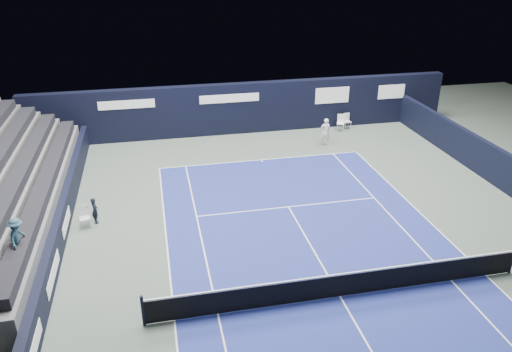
{
  "coord_description": "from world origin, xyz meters",
  "views": [
    {
      "loc": [
        -5.57,
        -12.47,
        10.68
      ],
      "look_at": [
        -1.32,
        7.2,
        1.3
      ],
      "focal_mm": 35.0,
      "sensor_mm": 36.0,
      "label": 1
    }
  ],
  "objects": [
    {
      "name": "tennis_player",
      "position": [
        4.16,
        13.42,
        0.79
      ],
      "size": [
        0.61,
        0.83,
        1.57
      ],
      "color": "white",
      "rests_on": "ground"
    },
    {
      "name": "tennis_net",
      "position": [
        0.0,
        0.0,
        0.51
      ],
      "size": [
        12.9,
        0.1,
        1.1
      ],
      "color": "black",
      "rests_on": "ground"
    },
    {
      "name": "court_surface",
      "position": [
        0.0,
        0.0,
        0.0
      ],
      "size": [
        10.97,
        23.77,
        0.01
      ],
      "primitive_type": "cube",
      "color": "navy",
      "rests_on": "ground"
    },
    {
      "name": "back_sponsor_wall",
      "position": [
        0.01,
        16.5,
        1.55
      ],
      "size": [
        26.0,
        0.63,
        3.1
      ],
      "color": "black",
      "rests_on": "ground"
    },
    {
      "name": "side_barrier_left",
      "position": [
        -9.5,
        5.97,
        0.6
      ],
      "size": [
        0.33,
        22.0,
        1.2
      ],
      "color": "black",
      "rests_on": "ground"
    },
    {
      "name": "line_judge",
      "position": [
        -8.3,
        6.82,
        0.58
      ],
      "size": [
        0.39,
        0.48,
        1.15
      ],
      "primitive_type": "imported",
      "rotation": [
        0.0,
        0.0,
        1.87
      ],
      "color": "black",
      "rests_on": "ground"
    },
    {
      "name": "ground",
      "position": [
        0.0,
        2.0,
        0.0
      ],
      "size": [
        48.0,
        48.0,
        0.0
      ],
      "primitive_type": "plane",
      "color": "#4A584E",
      "rests_on": "ground"
    },
    {
      "name": "enclosure_wall_right",
      "position": [
        10.5,
        6.0,
        0.9
      ],
      "size": [
        0.3,
        22.0,
        1.8
      ],
      "primitive_type": "cube",
      "color": "black",
      "rests_on": "ground"
    },
    {
      "name": "line_judge_chair",
      "position": [
        -8.71,
        6.57,
        0.53
      ],
      "size": [
        0.49,
        0.48,
        0.93
      ],
      "rotation": [
        0.0,
        0.0,
        0.25
      ],
      "color": "silver",
      "rests_on": "ground"
    },
    {
      "name": "court_markings",
      "position": [
        0.0,
        0.0,
        0.01
      ],
      "size": [
        11.03,
        23.83,
        0.0
      ],
      "color": "white",
      "rests_on": "court_surface"
    },
    {
      "name": "folding_chair_back_a",
      "position": [
        5.94,
        15.52,
        0.69
      ],
      "size": [
        0.59,
        0.61,
        1.03
      ],
      "rotation": [
        0.0,
        0.0,
        -0.4
      ],
      "color": "white",
      "rests_on": "ground"
    },
    {
      "name": "folding_chair_back_b",
      "position": [
        6.44,
        15.81,
        0.55
      ],
      "size": [
        0.45,
        0.44,
        0.97
      ],
      "rotation": [
        0.0,
        0.0,
        0.06
      ],
      "color": "silver",
      "rests_on": "ground"
    }
  ]
}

